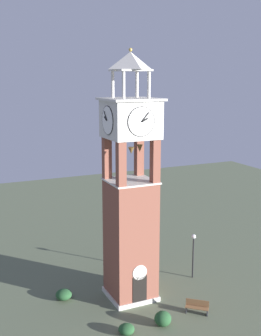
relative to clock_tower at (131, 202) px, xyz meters
name	(u,v)px	position (x,y,z in m)	size (l,w,h in m)	color
ground	(130,296)	(0.00, 0.00, -7.31)	(80.00, 80.00, 0.00)	#5B664C
clock_tower	(131,202)	(0.00, 0.00, 0.00)	(3.70, 3.70, 17.87)	brown
park_bench	(197,307)	(3.16, -4.11, -6.82)	(1.50, 1.37, 0.95)	brown
lamp_post	(193,248)	(5.86, 0.67, -4.73)	(0.36, 0.36, 3.69)	black
trash_bin	(143,267)	(2.67, 3.33, -6.91)	(0.52, 0.52, 0.80)	#4C4C51
shrub_near_entry	(64,295)	(-4.66, 1.58, -6.93)	(1.18, 1.18, 0.76)	#234C28
shrub_left_of_tower	(163,319)	(0.28, -4.47, -6.81)	(1.12, 1.12, 0.99)	#234C28
shrub_behind_bench	(126,329)	(-2.28, -4.34, -6.98)	(1.03, 1.03, 0.66)	#234C28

